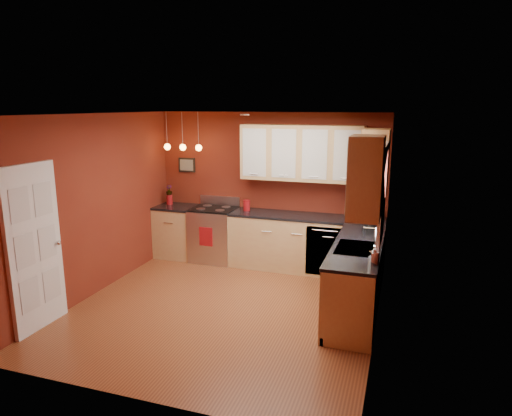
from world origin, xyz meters
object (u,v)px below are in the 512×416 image
(soap_pump, at_px, (374,255))
(red_canister, at_px, (247,205))
(sink, at_px, (357,250))
(coffee_maker, at_px, (370,212))
(gas_range, at_px, (214,234))

(soap_pump, bearing_deg, red_canister, 137.35)
(sink, relative_size, soap_pump, 3.24)
(coffee_maker, bearing_deg, red_canister, 159.35)
(soap_pump, bearing_deg, coffee_maker, 95.51)
(gas_range, xyz_separation_m, sink, (2.62, -1.50, 0.43))
(gas_range, xyz_separation_m, red_canister, (0.60, 0.04, 0.55))
(red_canister, height_order, coffee_maker, coffee_maker)
(red_canister, bearing_deg, gas_range, -176.18)
(red_canister, bearing_deg, sink, -37.31)
(sink, relative_size, coffee_maker, 2.58)
(soap_pump, bearing_deg, gas_range, 144.45)
(gas_range, relative_size, coffee_maker, 4.08)
(gas_range, distance_m, sink, 3.05)
(sink, height_order, red_canister, sink)
(gas_range, bearing_deg, soap_pump, -35.55)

